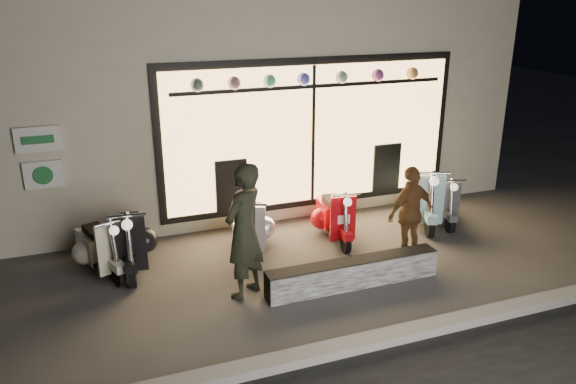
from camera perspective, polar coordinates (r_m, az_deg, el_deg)
name	(u,v)px	position (r m, az deg, el deg)	size (l,w,h in m)	color
ground	(312,270)	(8.44, 2.45, -7.89)	(40.00, 40.00, 0.00)	#383533
kerb	(378,340)	(6.87, 9.11, -14.60)	(40.00, 0.25, 0.12)	slate
shop_building	(224,81)	(12.36, -6.51, 11.14)	(10.20, 6.23, 4.20)	beige
graffiti_barrier	(353,273)	(7.96, 6.63, -8.19)	(2.54, 0.28, 0.40)	black
scooter_silver	(253,225)	(9.03, -3.55, -3.38)	(0.70, 1.29, 0.93)	black
scooter_red	(334,215)	(9.45, 4.66, -2.36)	(0.52, 1.30, 0.92)	black
scooter_black	(131,239)	(8.77, -15.66, -4.60)	(0.55, 1.43, 1.02)	black
scooter_cream	(99,246)	(8.76, -18.65, -5.25)	(0.68, 1.28, 0.92)	black
scooter_blue	(423,197)	(10.36, 13.54, -0.49)	(0.87, 1.48, 1.08)	black
scooter_grey	(438,200)	(10.51, 15.02, -0.76)	(0.62, 1.25, 0.89)	black
man	(244,231)	(7.41, -4.49, -3.99)	(0.68, 0.45, 1.87)	black
woman	(410,213)	(8.74, 12.34, -2.08)	(0.86, 0.36, 1.47)	brown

